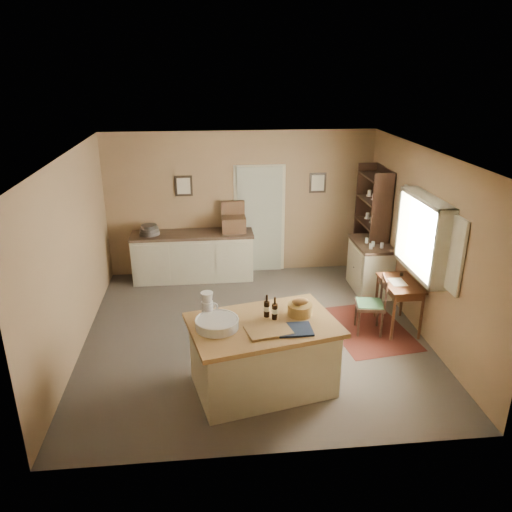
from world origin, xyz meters
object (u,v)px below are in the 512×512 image
Objects in this scene: work_island at (262,354)px; writing_desk at (400,288)px; desk_chair at (370,305)px; shelving_unit at (374,226)px; right_cabinet at (370,266)px; sideboard at (194,254)px.

work_island is 2.59m from writing_desk.
desk_chair is 0.42× the size of shelving_unit.
work_island reaches higher than right_cabinet.
writing_desk is at bearing 17.40° from work_island.
sideboard is at bearing 164.71° from right_cabinet.
writing_desk is at bearing -35.63° from sideboard.
shelving_unit is at bearing 68.91° from right_cabinet.
right_cabinet is (-0.00, 1.38, -0.21)m from writing_desk.
sideboard is 2.52× the size of desk_chair.
work_island is 0.92× the size of shelving_unit.
right_cabinet reaches higher than desk_chair.
writing_desk is 0.80× the size of right_cabinet.
sideboard is 3.52m from desk_chair.
right_cabinet is (2.23, 2.68, -0.02)m from work_island.
work_island reaches higher than writing_desk.
sideboard is at bearing 148.38° from desk_chair.
right_cabinet is (0.48, 1.46, 0.01)m from desk_chair.
right_cabinet is at bearing 37.45° from work_island.
shelving_unit is (2.39, 3.09, 0.58)m from work_island.
sideboard is at bearing 144.37° from writing_desk.
writing_desk is at bearing 19.23° from desk_chair.
work_island reaches higher than desk_chair.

